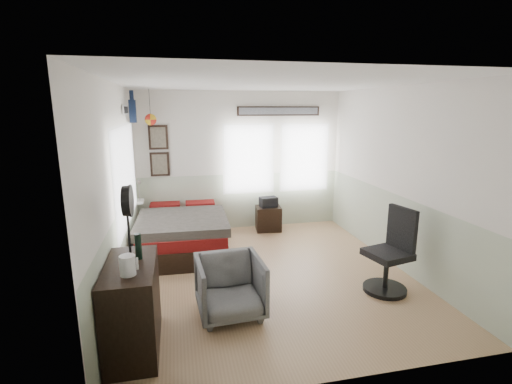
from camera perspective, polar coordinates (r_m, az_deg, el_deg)
ground_plane at (r=5.58m, az=1.92°, el=-12.51°), size 4.00×4.50×0.01m
room_shell at (r=5.26m, az=0.73°, el=4.42°), size 4.02×4.52×2.71m
wall_decor at (r=6.85m, az=-11.23°, el=10.23°), size 3.55×1.32×1.44m
bed at (r=6.46m, az=-11.16°, el=-6.13°), size 1.49×2.02×0.63m
dresser at (r=4.05m, az=-18.44°, el=-16.39°), size 0.48×1.00×0.90m
armchair at (r=4.46m, az=-4.00°, el=-14.35°), size 0.79×0.81×0.70m
nightstand at (r=7.36m, az=1.91°, el=-4.09°), size 0.52×0.43×0.48m
task_chair at (r=5.25m, az=20.01°, el=-9.49°), size 0.60×0.60×1.13m
kettle at (r=3.60m, az=-19.13°, el=-10.62°), size 0.16×0.14×0.19m
bottle at (r=3.91m, az=-17.65°, el=-7.98°), size 0.07×0.07×0.26m
stand_fan at (r=3.77m, az=-19.15°, el=-1.50°), size 0.09×0.31×0.77m
black_bag at (r=7.27m, az=1.93°, el=-1.54°), size 0.36×0.26×0.19m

